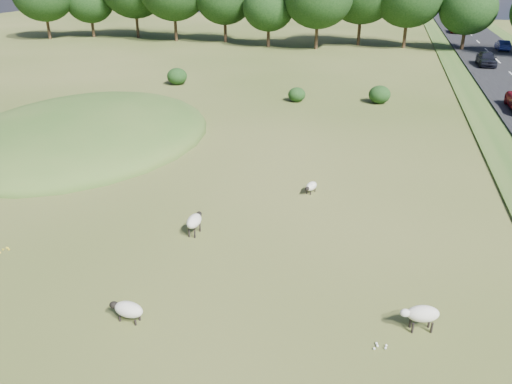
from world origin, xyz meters
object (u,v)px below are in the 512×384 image
at_px(car_2, 472,21).
at_px(car_5, 487,59).
at_px(sheep_2, 194,221).
at_px(sheep_4, 422,314).
at_px(sheep_0, 311,186).
at_px(car_0, 503,45).
at_px(sheep_3, 128,309).
at_px(car_7, 457,28).

distance_m(car_2, car_5, 41.69).
relative_size(car_2, car_5, 1.15).
height_order(sheep_2, car_2, car_2).
bearing_deg(sheep_2, sheep_4, -112.60).
relative_size(sheep_0, car_0, 0.27).
xyz_separation_m(sheep_2, sheep_3, (-0.07, -5.97, -0.18)).
distance_m(sheep_3, car_0, 65.18).
bearing_deg(car_7, sheep_0, -101.67).
bearing_deg(car_0, sheep_4, 77.90).
bearing_deg(sheep_4, car_2, -113.12).
xyz_separation_m(car_0, car_2, (0.00, 29.39, 0.12)).
bearing_deg(sheep_2, sheep_3, -179.14).
relative_size(sheep_2, car_0, 0.33).
distance_m(car_2, car_7, 12.66).
distance_m(sheep_2, car_0, 59.57).
bearing_deg(sheep_0, car_5, 179.28).
height_order(car_0, car_5, car_5).
height_order(sheep_2, car_5, car_5).
bearing_deg(sheep_2, car_0, -20.11).
xyz_separation_m(car_2, car_5, (-3.80, -41.51, 0.02)).
xyz_separation_m(sheep_3, car_2, (22.00, 90.75, 0.55)).
height_order(sheep_3, car_7, car_7).
xyz_separation_m(sheep_2, car_5, (18.14, 43.26, 0.39)).
height_order(sheep_0, sheep_4, sheep_4).
relative_size(car_5, car_7, 0.92).
relative_size(sheep_0, car_7, 0.21).
relative_size(car_2, car_7, 1.06).
height_order(sheep_0, car_0, car_0).
bearing_deg(sheep_3, car_7, -97.74).
xyz_separation_m(sheep_2, car_7, (18.14, 72.69, 0.30)).
bearing_deg(sheep_4, car_5, -115.65).
distance_m(car_0, car_7, 17.73).
xyz_separation_m(sheep_3, sheep_4, (9.25, 1.87, 0.19)).
distance_m(sheep_0, car_7, 68.69).
xyz_separation_m(car_0, car_5, (-3.80, -12.12, 0.14)).
bearing_deg(car_7, car_2, 72.54).
relative_size(sheep_2, sheep_3, 1.00).
relative_size(sheep_3, sheep_4, 0.95).
height_order(sheep_3, car_5, car_5).
height_order(sheep_2, car_0, car_0).
distance_m(sheep_4, car_7, 77.32).
bearing_deg(sheep_4, sheep_3, -3.54).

